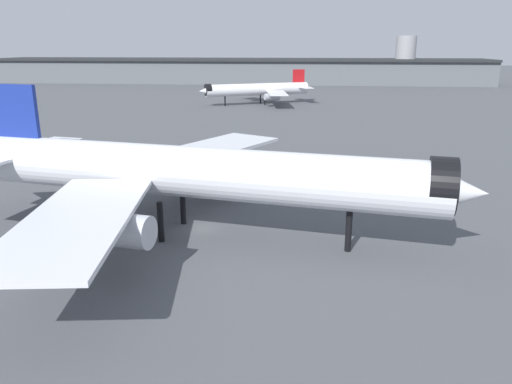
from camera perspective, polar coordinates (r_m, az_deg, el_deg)
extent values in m
plane|color=#4C4F54|center=(56.75, -6.27, -4.16)|extent=(900.00, 900.00, 0.00)
cylinder|color=silver|center=(52.91, -7.34, 2.29)|extent=(51.54, 19.50, 5.44)
cone|color=silver|center=(49.13, 21.83, 0.08)|extent=(7.21, 6.76, 5.33)
cylinder|color=black|center=(48.91, 20.62, 0.64)|extent=(3.86, 5.95, 5.49)
cube|color=silver|center=(67.56, -5.68, 4.88)|extent=(19.98, 24.08, 0.43)
cylinder|color=#B7BAC1|center=(64.95, -5.51, 2.79)|extent=(7.83, 4.87, 2.99)
cube|color=silver|center=(42.99, -19.83, -2.93)|extent=(9.17, 23.71, 0.43)
cylinder|color=#B7BAC1|center=(45.08, -16.27, -4.12)|extent=(7.83, 4.87, 2.99)
cube|color=navy|center=(63.85, -26.01, 7.19)|extent=(6.16, 2.24, 8.70)
cube|color=silver|center=(69.65, -23.01, 5.02)|extent=(7.07, 10.29, 0.33)
cylinder|color=black|center=(50.48, 10.60, -4.41)|extent=(0.65, 0.65, 4.35)
cylinder|color=black|center=(57.80, -8.44, -1.57)|extent=(0.65, 0.65, 4.35)
cylinder|color=black|center=(52.95, -10.95, -3.42)|extent=(0.65, 0.65, 4.35)
cylinder|color=white|center=(174.04, 0.17, 11.75)|extent=(35.95, 16.80, 4.00)
cone|color=white|center=(168.36, -5.83, 11.50)|extent=(5.50, 5.22, 3.92)
cone|color=white|center=(181.42, 5.74, 11.86)|extent=(6.21, 5.39, 3.80)
cylinder|color=black|center=(168.54, -5.57, 11.61)|extent=(3.11, 4.42, 4.04)
cube|color=white|center=(165.62, 2.41, 11.31)|extent=(6.69, 16.87, 0.32)
cylinder|color=#B7BAC1|center=(167.24, 1.84, 10.91)|extent=(5.61, 3.89, 2.20)
cube|color=white|center=(184.69, -0.15, 11.87)|extent=(15.00, 16.66, 0.32)
cylinder|color=#B7BAC1|center=(182.63, -0.19, 11.40)|extent=(5.61, 3.89, 2.20)
cube|color=red|center=(179.89, 4.91, 12.87)|extent=(4.29, 1.94, 6.40)
cube|color=white|center=(176.54, 5.72, 11.87)|extent=(5.46, 7.39, 0.24)
cube|color=white|center=(184.31, 4.51, 12.09)|extent=(5.46, 7.39, 0.24)
cylinder|color=black|center=(170.55, -3.60, 10.40)|extent=(0.48, 0.48, 3.20)
cylinder|color=black|center=(173.10, 1.00, 10.52)|extent=(0.48, 0.48, 3.20)
cylinder|color=black|center=(176.99, 0.49, 10.66)|extent=(0.48, 0.48, 3.20)
cube|color=slate|center=(273.62, -2.11, 13.65)|extent=(261.22, 55.68, 11.68)
cube|color=#232628|center=(273.36, -2.12, 15.00)|extent=(261.52, 58.49, 1.20)
cylinder|color=#939399|center=(274.93, 16.75, 14.32)|extent=(10.19, 10.19, 24.29)
cube|color=black|center=(89.09, -7.34, 3.91)|extent=(5.16, 5.77, 0.35)
cube|color=#E5B70C|center=(90.04, -6.62, 4.70)|extent=(3.16, 3.14, 1.60)
cube|color=#1E2D38|center=(90.67, -6.20, 5.01)|extent=(1.58, 1.23, 0.80)
cube|color=#E5B70C|center=(88.14, -7.82, 4.60)|extent=(3.83, 4.02, 2.20)
cylinder|color=black|center=(91.25, -7.01, 4.11)|extent=(0.77, 0.89, 0.90)
cylinder|color=black|center=(89.70, -5.95, 3.93)|extent=(0.77, 0.89, 0.90)
cylinder|color=black|center=(88.61, -8.74, 3.66)|extent=(0.77, 0.89, 0.90)
cylinder|color=black|center=(87.01, -7.68, 3.47)|extent=(0.77, 0.89, 0.90)
cube|color=black|center=(82.99, 7.45, 2.74)|extent=(2.49, 1.64, 0.20)
cube|color=beige|center=(82.80, 7.47, 3.28)|extent=(2.49, 1.64, 1.40)
sphere|color=black|center=(83.91, 7.99, 2.80)|extent=(0.44, 0.44, 0.44)
sphere|color=black|center=(82.49, 8.20, 2.55)|extent=(0.44, 0.44, 0.44)
sphere|color=black|center=(83.56, 6.70, 2.79)|extent=(0.44, 0.44, 0.44)
sphere|color=black|center=(82.12, 6.88, 2.54)|extent=(0.44, 0.44, 0.44)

